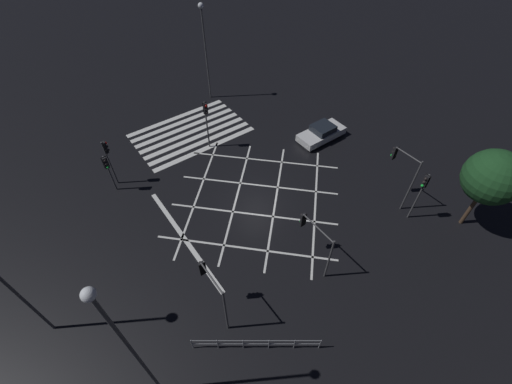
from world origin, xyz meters
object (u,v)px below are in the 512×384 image
object	(u,v)px
traffic_light_nw_cross	(402,167)
street_tree_near	(492,177)
traffic_light_se_main	(108,154)
traffic_light_median_north	(314,234)
street_lamp_east	(125,341)
traffic_light_median_south	(206,116)
street_lamp_far	(204,38)
traffic_light_nw_main	(422,189)
waiting_car	(322,133)
traffic_light_se_cross	(108,167)
traffic_light_ne_cross	(212,285)

from	to	relation	value
traffic_light_nw_cross	street_tree_near	size ratio (longest dim) A/B	0.74
traffic_light_se_main	traffic_light_median_north	size ratio (longest dim) A/B	1.08
traffic_light_se_main	street_lamp_east	world-z (taller)	street_lamp_east
traffic_light_median_south	traffic_light_median_north	bearing A→B (deg)	-2.98
street_lamp_east	street_lamp_far	world-z (taller)	street_lamp_east
traffic_light_nw_main	street_lamp_far	distance (m)	21.52
traffic_light_nw_cross	waiting_car	size ratio (longest dim) A/B	1.04
traffic_light_median_north	waiting_car	xyz separation A→B (m)	(-8.96, -8.38, -2.05)
street_lamp_east	waiting_car	world-z (taller)	street_lamp_east
traffic_light_se_cross	traffic_light_median_north	distance (m)	14.77
traffic_light_nw_cross	traffic_light_se_main	bearing A→B (deg)	48.91
street_lamp_far	traffic_light_median_north	bearing A→B (deg)	76.56
traffic_light_nw_cross	traffic_light_median_south	bearing A→B (deg)	30.12
traffic_light_median_north	traffic_light_nw_cross	distance (m)	8.05
traffic_light_nw_main	traffic_light_se_main	xyz separation A→B (m)	(14.72, -14.94, -0.12)
traffic_light_se_cross	street_lamp_east	size ratio (longest dim) A/B	0.32
traffic_light_se_cross	traffic_light_ne_cross	xyz separation A→B (m)	(-1.10, 12.24, 0.67)
traffic_light_nw_main	waiting_car	bearing A→B (deg)	-97.25
traffic_light_se_main	waiting_car	bearing A→B (deg)	-17.61
street_lamp_east	street_lamp_far	bearing A→B (deg)	-126.04
traffic_light_ne_cross	street_lamp_east	world-z (taller)	street_lamp_east
waiting_car	traffic_light_ne_cross	bearing A→B (deg)	27.21
traffic_light_se_cross	traffic_light_median_south	size ratio (longest dim) A/B	0.75
traffic_light_median_south	traffic_light_se_cross	bearing A→B (deg)	-88.34
traffic_light_median_south	traffic_light_nw_cross	world-z (taller)	traffic_light_nw_cross
traffic_light_nw_main	traffic_light_se_cross	bearing A→B (deg)	-43.28
waiting_car	street_lamp_far	bearing A→B (deg)	-69.22
traffic_light_median_south	street_lamp_east	bearing A→B (deg)	-38.11
traffic_light_nw_main	traffic_light_se_main	bearing A→B (deg)	-45.42
traffic_light_se_main	traffic_light_median_south	distance (m)	7.71
traffic_light_median_south	street_tree_near	bearing A→B (deg)	29.70
traffic_light_median_south	street_lamp_east	distance (m)	18.38
traffic_light_nw_cross	street_tree_near	distance (m)	4.93
traffic_light_se_main	street_tree_near	world-z (taller)	street_tree_near
traffic_light_median_south	traffic_light_median_north	world-z (taller)	traffic_light_median_south
traffic_light_se_main	traffic_light_median_south	bearing A→B (deg)	-3.38
traffic_light_median_north	traffic_light_ne_cross	bearing A→B (deg)	85.35
traffic_light_se_cross	street_tree_near	world-z (taller)	street_tree_near
traffic_light_ne_cross	waiting_car	size ratio (longest dim) A/B	0.96
traffic_light_median_north	traffic_light_se_cross	bearing A→B (deg)	30.22
traffic_light_median_north	street_lamp_far	bearing A→B (deg)	-13.44
traffic_light_ne_cross	traffic_light_nw_cross	bearing A→B (deg)	-90.72
street_tree_near	traffic_light_se_main	bearing A→B (deg)	-45.02
traffic_light_nw_main	traffic_light_ne_cross	distance (m)	14.18
traffic_light_median_south	traffic_light_nw_cross	bearing A→B (deg)	30.12
street_tree_near	waiting_car	bearing A→B (deg)	-83.69
traffic_light_median_north	traffic_light_nw_cross	size ratio (longest dim) A/B	0.81
traffic_light_ne_cross	traffic_light_nw_main	bearing A→B (deg)	-98.14
traffic_light_median_north	waiting_car	distance (m)	12.43
traffic_light_se_main	traffic_light_nw_cross	world-z (taller)	traffic_light_nw_cross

